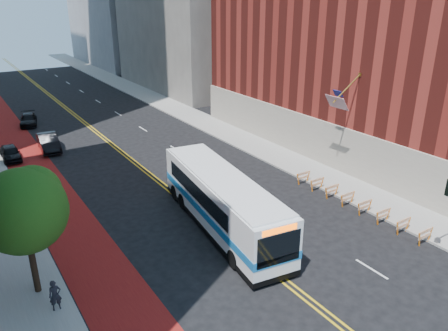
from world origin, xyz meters
TOP-DOWN VIEW (x-y plane):
  - ground at (0.00, 0.00)m, footprint 160.00×160.00m
  - sidewalk_right at (12.00, 30.00)m, footprint 4.00×140.00m
  - bus_lane_paint at (-8.10, 30.00)m, footprint 3.60×140.00m
  - center_line_inner at (-0.18, 30.00)m, footprint 0.14×140.00m
  - center_line_outer at (0.18, 30.00)m, footprint 0.14×140.00m
  - lane_dashes at (4.80, 38.00)m, footprint 0.14×98.20m
  - brick_building at (21.93, 12.00)m, footprint 18.73×36.00m
  - construction_barriers at (9.60, 3.42)m, footprint 1.42×10.91m
  - street_tree at (-11.24, 6.04)m, footprint 4.20×4.20m
  - transit_bus at (0.30, 6.57)m, footprint 4.68×13.75m
  - car_a at (-9.30, 27.58)m, footprint 1.64×3.91m
  - car_b at (-5.72, 28.44)m, footprint 2.02×4.99m
  - car_c at (-5.71, 38.73)m, footprint 2.64×4.64m
  - pedestrian at (-10.82, 4.02)m, footprint 0.59×0.40m

SIDE VIEW (x-z plane):
  - ground at x=0.00m, z-range 0.00..0.00m
  - center_line_inner at x=-0.18m, z-range 0.00..0.01m
  - center_line_outer at x=0.18m, z-range 0.00..0.01m
  - bus_lane_paint at x=-8.10m, z-range 0.00..0.01m
  - lane_dashes at x=4.80m, z-range 0.00..0.01m
  - sidewalk_right at x=12.00m, z-range 0.00..0.15m
  - car_c at x=-5.71m, z-range 0.00..1.27m
  - car_a at x=-9.30m, z-range 0.00..1.32m
  - construction_barriers at x=9.60m, z-range 0.17..1.18m
  - car_b at x=-5.72m, z-range 0.00..1.61m
  - pedestrian at x=-10.82m, z-range 0.15..1.74m
  - transit_bus at x=0.30m, z-range 0.08..3.79m
  - street_tree at x=-11.24m, z-range 1.56..8.26m
  - brick_building at x=21.93m, z-range -0.04..21.96m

